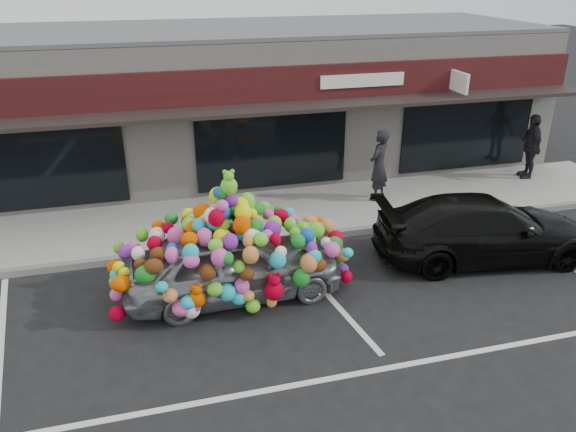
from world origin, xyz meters
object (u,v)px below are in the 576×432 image
object	(u,v)px
toy_car	(233,254)
pedestrian_c	(531,146)
black_sedan	(484,229)
pedestrian_a	(379,165)

from	to	relation	value
toy_car	pedestrian_c	size ratio (longest dim) A/B	2.38
toy_car	black_sedan	world-z (taller)	toy_car
black_sedan	pedestrian_c	world-z (taller)	pedestrian_c
pedestrian_c	toy_car	bearing A→B (deg)	-51.81
toy_car	pedestrian_c	distance (m)	10.42
toy_car	black_sedan	size ratio (longest dim) A/B	0.95
black_sedan	toy_car	bearing A→B (deg)	98.94
toy_car	pedestrian_a	world-z (taller)	toy_car
pedestrian_c	black_sedan	bearing A→B (deg)	-30.09
toy_car	pedestrian_c	xyz separation A→B (m)	(9.62, 4.00, 0.22)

